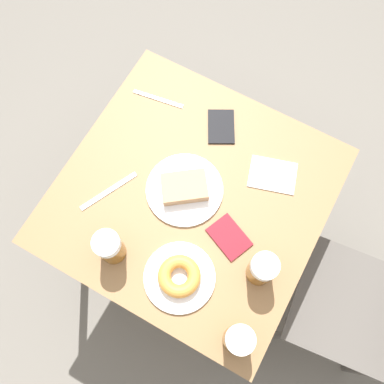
# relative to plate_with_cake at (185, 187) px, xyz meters

# --- Properties ---
(ground_plane) EXTENTS (8.00, 8.00, 0.00)m
(ground_plane) POSITION_rel_plate_with_cake_xyz_m (0.00, 0.03, -0.74)
(ground_plane) COLOR #666059
(table) EXTENTS (0.80, 0.82, 0.72)m
(table) POSITION_rel_plate_with_cake_xyz_m (0.00, 0.03, -0.09)
(table) COLOR olive
(table) RESTS_ON ground_plane
(plate_with_cake) EXTENTS (0.25, 0.25, 0.05)m
(plate_with_cake) POSITION_rel_plate_with_cake_xyz_m (0.00, 0.00, 0.00)
(plate_with_cake) COLOR silver
(plate_with_cake) RESTS_ON table
(plate_with_donut) EXTENTS (0.21, 0.21, 0.05)m
(plate_with_donut) POSITION_rel_plate_with_cake_xyz_m (0.25, 0.12, 0.00)
(plate_with_donut) COLOR silver
(plate_with_donut) RESTS_ON table
(beer_mug_left) EXTENTS (0.08, 0.08, 0.14)m
(beer_mug_left) POSITION_rel_plate_with_cake_xyz_m (0.13, 0.32, 0.05)
(beer_mug_left) COLOR #8C5619
(beer_mug_left) RESTS_ON table
(beer_mug_center) EXTENTS (0.08, 0.08, 0.14)m
(beer_mug_center) POSITION_rel_plate_with_cake_xyz_m (0.33, 0.35, 0.05)
(beer_mug_center) COLOR #8C5619
(beer_mug_center) RESTS_ON table
(beer_mug_right) EXTENTS (0.08, 0.08, 0.14)m
(beer_mug_right) POSITION_rel_plate_with_cake_xyz_m (0.28, -0.09, 0.05)
(beer_mug_right) COLOR #8C5619
(beer_mug_right) RESTS_ON table
(napkin_folded) EXTENTS (0.15, 0.18, 0.00)m
(napkin_folded) POSITION_rel_plate_with_cake_xyz_m (-0.18, 0.22, -0.01)
(napkin_folded) COLOR white
(napkin_folded) RESTS_ON table
(fork) EXTENTS (0.04, 0.18, 0.00)m
(fork) POSITION_rel_plate_with_cake_xyz_m (-0.24, -0.24, -0.01)
(fork) COLOR silver
(fork) RESTS_ON table
(knife) EXTENTS (0.19, 0.10, 0.00)m
(knife) POSITION_rel_plate_with_cake_xyz_m (0.12, -0.21, -0.01)
(knife) COLOR silver
(knife) RESTS_ON table
(passport_near_edge) EXTENTS (0.15, 0.14, 0.01)m
(passport_near_edge) POSITION_rel_plate_with_cake_xyz_m (-0.25, -0.00, -0.01)
(passport_near_edge) COLOR black
(passport_near_edge) RESTS_ON table
(passport_far_edge) EXTENTS (0.13, 0.15, 0.01)m
(passport_far_edge) POSITION_rel_plate_with_cake_xyz_m (0.07, 0.19, -0.01)
(passport_far_edge) COLOR maroon
(passport_far_edge) RESTS_ON table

